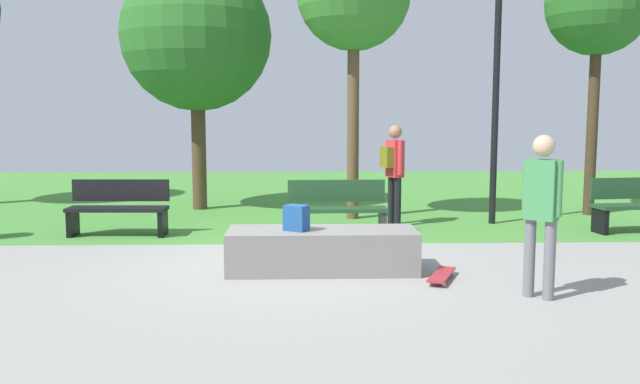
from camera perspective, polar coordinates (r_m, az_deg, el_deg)
The scene contains 13 objects.
ground_plane at distance 8.86m, azimuth -3.66°, elevation -6.12°, with size 28.00×28.00×0.00m, color gray.
grass_lawn at distance 16.37m, azimuth -2.73°, elevation -0.16°, with size 26.60×12.76×0.01m, color #478C38.
concrete_ledge at distance 8.30m, azimuth 0.18°, elevation -5.11°, with size 2.38×0.84×0.53m, color gray.
backpack_on_ledge at distance 8.16m, azimuth -2.08°, elevation -2.27°, with size 0.28×0.20×0.32m, color #1E4C8C.
skater_performing_trick at distance 7.34m, azimuth 18.79°, elevation -0.92°, with size 0.37×0.36×1.76m.
skateboard_by_ledge at distance 8.02m, azimuth 10.58°, elevation -7.12°, with size 0.50×0.81×0.08m.
park_bench_near_path at distance 10.63m, azimuth 1.50°, elevation -1.32°, with size 1.61×0.52×0.91m.
park_bench_center_lawn at distance 11.19m, azimuth -17.17°, elevation -1.21°, with size 1.61×0.52×0.91m.
park_bench_far_left at distance 12.27m, azimuth 26.05°, elevation -0.92°, with size 1.65×0.67×0.91m.
tree_young_birch at distance 13.93m, azimuth -10.74°, elevation 13.19°, with size 3.07×3.07×5.11m.
tree_leaning_ash at distance 14.06m, azimuth 23.12°, elevation 14.76°, with size 1.99×1.99×5.10m.
lamp_post at distance 12.19m, azimuth 15.15°, elevation 9.94°, with size 0.28×0.28×4.48m.
pedestrian_with_backpack at distance 11.64m, azimuth 6.46°, elevation 2.34°, with size 0.43×0.42×1.80m.
Camera 1 is at (0.32, -8.63, 1.97)m, focal length 36.65 mm.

